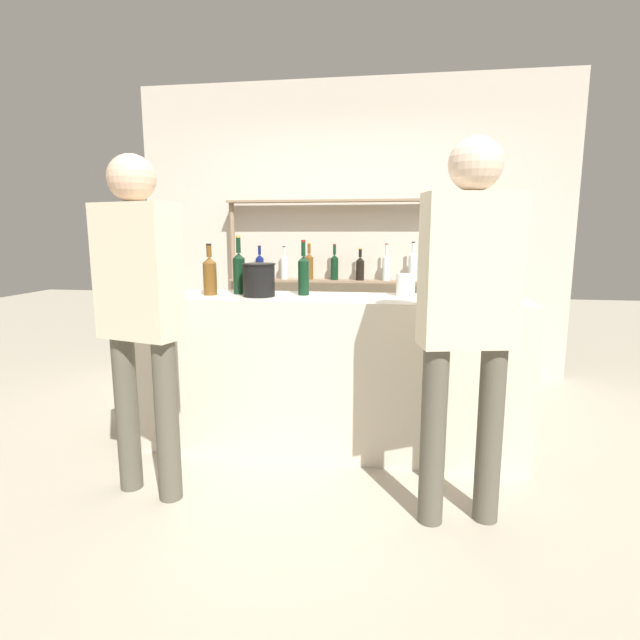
% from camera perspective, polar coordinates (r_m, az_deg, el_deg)
% --- Properties ---
extents(ground_plane, '(16.00, 16.00, 0.00)m').
position_cam_1_polar(ground_plane, '(3.40, -0.00, -14.14)').
color(ground_plane, '#B2A893').
extents(bar_counter, '(2.53, 0.53, 0.99)m').
position_cam_1_polar(bar_counter, '(3.23, -0.00, -6.08)').
color(bar_counter, beige).
rests_on(bar_counter, ground_plane).
extents(back_wall, '(4.13, 0.12, 2.80)m').
position_cam_1_polar(back_wall, '(4.96, 3.38, 10.08)').
color(back_wall, beige).
rests_on(back_wall, ground_plane).
extents(back_shelf, '(2.32, 0.18, 1.69)m').
position_cam_1_polar(back_shelf, '(4.78, 3.10, 6.80)').
color(back_shelf, '#897056').
rests_on(back_shelf, ground_plane).
extents(counter_bottle_0, '(0.08, 0.08, 0.34)m').
position_cam_1_polar(counter_bottle_0, '(2.98, 17.57, 4.31)').
color(counter_bottle_0, silver).
rests_on(counter_bottle_0, bar_counter).
extents(counter_bottle_1, '(0.09, 0.09, 0.33)m').
position_cam_1_polar(counter_bottle_1, '(3.28, -12.48, 5.06)').
color(counter_bottle_1, brown).
rests_on(counter_bottle_1, bar_counter).
extents(counter_bottle_2, '(0.08, 0.08, 0.38)m').
position_cam_1_polar(counter_bottle_2, '(3.30, -9.23, 5.45)').
color(counter_bottle_2, black).
rests_on(counter_bottle_2, bar_counter).
extents(counter_bottle_3, '(0.07, 0.07, 0.35)m').
position_cam_1_polar(counter_bottle_3, '(3.20, -1.90, 5.26)').
color(counter_bottle_3, black).
rests_on(counter_bottle_3, bar_counter).
extents(counter_bottle_4, '(0.08, 0.08, 0.35)m').
position_cam_1_polar(counter_bottle_4, '(3.19, 19.68, 4.66)').
color(counter_bottle_4, black).
rests_on(counter_bottle_4, bar_counter).
extents(wine_glass, '(0.08, 0.08, 0.17)m').
position_cam_1_polar(wine_glass, '(3.08, 20.99, 4.29)').
color(wine_glass, silver).
rests_on(wine_glass, bar_counter).
extents(ice_bucket, '(0.21, 0.21, 0.21)m').
position_cam_1_polar(ice_bucket, '(3.16, -7.01, 4.57)').
color(ice_bucket, black).
rests_on(ice_bucket, bar_counter).
extents(cork_jar, '(0.12, 0.12, 0.14)m').
position_cam_1_polar(cork_jar, '(3.20, 9.74, 3.96)').
color(cork_jar, silver).
rests_on(cork_jar, bar_counter).
extents(customer_left, '(0.46, 0.30, 1.77)m').
position_cam_1_polar(customer_left, '(2.69, -19.96, 2.12)').
color(customer_left, '#575347').
rests_on(customer_left, ground_plane).
extents(customer_right, '(0.46, 0.28, 1.80)m').
position_cam_1_polar(customer_right, '(2.36, 16.59, 1.88)').
color(customer_right, '#575347').
rests_on(customer_right, ground_plane).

